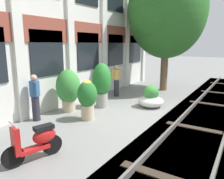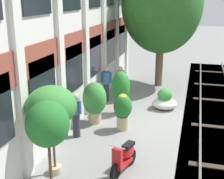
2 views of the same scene
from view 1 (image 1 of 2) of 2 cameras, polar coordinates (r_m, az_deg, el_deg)
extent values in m
plane|color=gray|center=(8.19, 5.36, -6.70)|extent=(80.00, 80.00, 0.00)
cube|color=silver|center=(9.82, -12.59, 21.39)|extent=(14.79, 0.50, 8.55)
cube|color=brown|center=(9.51, -11.06, 14.66)|extent=(14.79, 0.06, 0.90)
cube|color=silver|center=(9.61, -11.17, 21.67)|extent=(0.36, 0.16, 8.55)
cube|color=silver|center=(11.52, -2.20, 20.20)|extent=(0.36, 0.16, 8.55)
cube|color=silver|center=(13.61, 4.01, 18.90)|extent=(0.36, 0.16, 8.55)
cube|color=silver|center=(15.80, 8.47, 17.82)|extent=(0.36, 0.16, 8.55)
cube|color=black|center=(8.63, -16.45, 9.05)|extent=(1.58, 0.04, 1.70)
cube|color=black|center=(10.43, -6.14, 9.87)|extent=(1.58, 0.04, 1.70)
cube|color=black|center=(12.45, 1.02, 10.25)|extent=(1.58, 0.04, 1.70)
cube|color=black|center=(14.62, 6.12, 10.42)|extent=(1.58, 0.04, 1.70)
cube|color=black|center=(14.83, 6.39, 21.69)|extent=(1.58, 0.04, 1.70)
cube|color=#423F3A|center=(7.54, 22.08, -10.36)|extent=(22.79, 2.80, 0.28)
cube|color=#605B56|center=(7.61, 16.83, -8.07)|extent=(22.79, 0.07, 0.15)
cube|color=#382D23|center=(4.75, 14.78, -21.60)|extent=(0.24, 2.10, 0.03)
cube|color=#382D23|center=(7.39, 22.02, -9.53)|extent=(0.24, 2.10, 0.03)
cube|color=#382D23|center=(10.47, 25.31, -3.61)|extent=(0.24, 2.10, 0.03)
cube|color=#382D23|center=(13.06, 26.82, -0.85)|extent=(0.24, 2.10, 0.03)
cylinder|color=brown|center=(12.68, 13.51, 6.46)|extent=(0.40, 0.40, 2.96)
ellipsoid|color=#286023|center=(12.75, 14.18, 19.47)|extent=(4.18, 4.18, 5.12)
sphere|color=#286023|center=(11.78, 11.39, 17.74)|extent=(2.30, 2.30, 2.30)
sphere|color=#286023|center=(13.63, 16.34, 16.68)|extent=(2.30, 2.30, 2.30)
cylinder|color=tan|center=(7.71, -6.38, -5.90)|extent=(0.45, 0.45, 0.52)
ellipsoid|color=#236B28|center=(7.53, -6.49, -1.21)|extent=(0.68, 0.68, 0.91)
sphere|color=yellow|center=(7.47, -6.55, 0.99)|extent=(0.37, 0.37, 0.37)
ellipsoid|color=beige|center=(9.32, 10.08, -3.07)|extent=(1.09, 1.09, 0.46)
sphere|color=#388438|center=(9.23, 10.17, -0.80)|extent=(0.64, 0.64, 0.64)
cylinder|color=gray|center=(9.13, -2.65, -2.77)|extent=(0.49, 0.49, 0.59)
ellipsoid|color=#236B28|center=(8.95, -2.70, 2.64)|extent=(0.78, 0.78, 1.35)
cylinder|color=tan|center=(8.73, -11.19, -4.20)|extent=(0.51, 0.51, 0.44)
ellipsoid|color=#388438|center=(8.55, -11.39, 0.79)|extent=(0.93, 0.93, 1.30)
cylinder|color=black|center=(5.28, -24.41, -15.85)|extent=(0.49, 0.22, 0.48)
cylinder|color=black|center=(5.57, -15.35, -13.69)|extent=(0.49, 0.22, 0.48)
cube|color=red|center=(5.39, -19.67, -14.38)|extent=(0.72, 0.41, 0.08)
ellipsoid|color=red|center=(5.39, -17.25, -11.45)|extent=(0.61, 0.40, 0.36)
cube|color=black|center=(5.31, -17.39, -9.46)|extent=(0.48, 0.33, 0.10)
cube|color=red|center=(5.16, -23.88, -12.29)|extent=(0.19, 0.30, 0.60)
cylinder|color=#B7B7BF|center=(5.02, -24.46, -8.36)|extent=(0.17, 0.49, 0.03)
cylinder|color=#282833|center=(10.80, -2.91, 0.22)|extent=(0.26, 0.26, 0.85)
cylinder|color=#33598C|center=(10.68, -2.95, 3.95)|extent=(0.34, 0.34, 0.57)
sphere|color=tan|center=(10.63, -2.97, 6.05)|extent=(0.22, 0.22, 0.22)
cylinder|color=#33598C|center=(10.79, -3.97, 4.16)|extent=(0.09, 0.09, 0.51)
cylinder|color=#33598C|center=(10.57, -1.90, 4.03)|extent=(0.09, 0.09, 0.51)
cylinder|color=#282833|center=(10.98, 1.16, 0.43)|extent=(0.26, 0.26, 0.85)
cylinder|color=tan|center=(10.87, 1.18, 3.94)|extent=(0.34, 0.34, 0.51)
sphere|color=tan|center=(10.82, 1.19, 5.85)|extent=(0.22, 0.22, 0.22)
cylinder|color=tan|center=(10.73, 0.25, 3.98)|extent=(0.09, 0.09, 0.46)
cylinder|color=tan|center=(11.00, 2.08, 4.17)|extent=(0.09, 0.09, 0.46)
cylinder|color=#282833|center=(7.95, -19.24, -4.64)|extent=(0.26, 0.26, 0.87)
cylinder|color=#33598C|center=(7.79, -19.59, 0.24)|extent=(0.34, 0.34, 0.51)
sphere|color=tan|center=(7.73, -19.78, 2.90)|extent=(0.22, 0.22, 0.22)
cylinder|color=#33598C|center=(7.57, -19.22, 0.15)|extent=(0.09, 0.09, 0.46)
cylinder|color=#33598C|center=(8.00, -19.96, 0.68)|extent=(0.09, 0.09, 0.46)
camera|label=2|loc=(5.68, -126.68, 16.69)|focal=50.00mm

